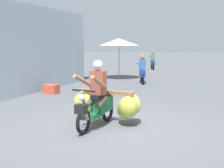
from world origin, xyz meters
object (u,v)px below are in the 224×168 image
Objects in this scene: motorbike_main_loaded at (104,103)px; motorbike_distant_ahead_right at (142,72)px; market_umbrella_near_shop at (119,42)px; produce_crate at (51,89)px; motorbike_distant_ahead_left at (153,62)px.

motorbike_distant_ahead_right is at bearing 98.41° from motorbike_main_loaded.
motorbike_main_loaded reaches higher than motorbike_distant_ahead_right.
produce_crate is (-0.81, -5.56, -1.87)m from market_umbrella_near_shop.
motorbike_distant_ahead_right is 2.76× the size of produce_crate.
motorbike_distant_ahead_right reaches higher than produce_crate.
produce_crate is (-2.52, -4.27, -0.39)m from motorbike_distant_ahead_right.
motorbike_distant_ahead_left is at bearing 99.14° from motorbike_main_loaded.
motorbike_distant_ahead_right is 2.60m from market_umbrella_near_shop.
produce_crate is (-3.62, 3.19, -0.33)m from motorbike_main_loaded.
motorbike_main_loaded is 15.64m from motorbike_distant_ahead_left.
market_umbrella_near_shop reaches higher than motorbike_main_loaded.
motorbike_main_loaded reaches higher than motorbike_distant_ahead_left.
motorbike_main_loaded is 3.27× the size of produce_crate.
motorbike_main_loaded is 4.84m from produce_crate.
produce_crate is at bearing -120.52° from motorbike_distant_ahead_right.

